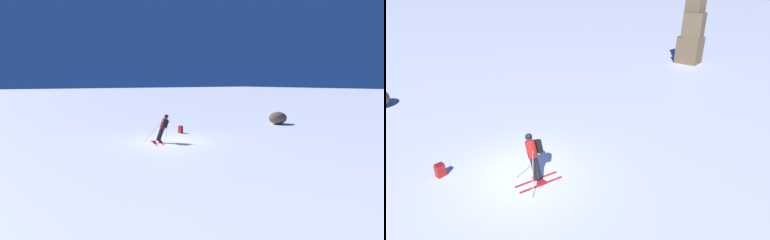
# 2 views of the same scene
# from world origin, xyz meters

# --- Properties ---
(ground_plane) EXTENTS (300.00, 300.00, 0.00)m
(ground_plane) POSITION_xyz_m (0.00, 0.00, 0.00)
(ground_plane) COLOR white
(skier) EXTENTS (1.25, 1.65, 1.66)m
(skier) POSITION_xyz_m (0.51, 0.11, 0.89)
(skier) COLOR red
(skier) RESTS_ON ground
(spare_backpack) EXTENTS (0.25, 0.32, 0.50)m
(spare_backpack) POSITION_xyz_m (-2.01, -2.02, 0.24)
(spare_backpack) COLOR #AD231E
(spare_backpack) RESTS_ON ground
(exposed_boulder_0) EXTENTS (1.56, 1.32, 1.01)m
(exposed_boulder_0) POSITION_xyz_m (-10.93, -1.22, 0.51)
(exposed_boulder_0) COLOR brown
(exposed_boulder_0) RESTS_ON ground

